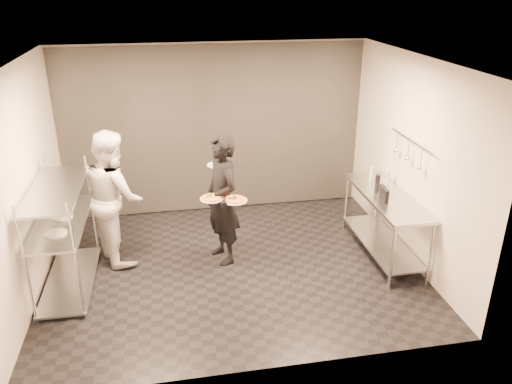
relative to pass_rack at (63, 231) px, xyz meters
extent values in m
cube|color=black|center=(2.15, 0.00, -0.77)|extent=(5.00, 4.00, 0.00)
cube|color=silver|center=(2.15, 0.00, 2.03)|extent=(5.00, 4.00, 0.00)
cube|color=beige|center=(2.15, 2.00, 0.63)|extent=(5.00, 0.00, 2.80)
cube|color=beige|center=(2.15, -2.00, 0.63)|extent=(5.00, 0.00, 2.80)
cube|color=beige|center=(-0.35, 0.00, 0.63)|extent=(0.00, 4.00, 2.80)
cube|color=beige|center=(4.65, 0.00, 0.63)|extent=(0.00, 4.00, 2.80)
cube|color=silver|center=(2.15, 1.97, 0.63)|extent=(4.90, 0.04, 2.74)
cylinder|color=silver|center=(-0.27, -0.77, -0.02)|extent=(0.04, 0.04, 1.50)
cylinder|color=silver|center=(-0.27, 0.77, -0.02)|extent=(0.04, 0.04, 1.50)
cylinder|color=silver|center=(0.27, -0.77, -0.02)|extent=(0.04, 0.04, 1.50)
cylinder|color=silver|center=(0.27, 0.77, -0.02)|extent=(0.04, 0.04, 1.50)
cube|color=#9DA4A7|center=(0.00, 0.00, -0.72)|extent=(0.60, 1.60, 0.03)
cube|color=#9DA4A7|center=(0.00, 0.00, 0.13)|extent=(0.60, 1.60, 0.03)
cube|color=#9DA4A7|center=(0.00, 0.00, 0.58)|extent=(0.60, 1.60, 0.03)
cylinder|color=silver|center=(0.00, -0.35, 0.16)|extent=(0.26, 0.26, 0.01)
cylinder|color=silver|center=(0.00, 0.10, 0.16)|extent=(0.26, 0.26, 0.01)
cylinder|color=silver|center=(4.07, -0.86, -0.32)|extent=(0.04, 0.04, 0.90)
cylinder|color=silver|center=(4.07, 0.86, -0.32)|extent=(0.04, 0.04, 0.90)
cylinder|color=silver|center=(4.59, -0.86, -0.32)|extent=(0.04, 0.04, 0.90)
cylinder|color=silver|center=(4.59, 0.86, -0.32)|extent=(0.04, 0.04, 0.90)
cube|color=#9DA4A7|center=(4.33, 0.00, -0.59)|extent=(0.57, 1.71, 0.03)
cube|color=#9DA4A7|center=(4.33, 0.00, 0.13)|extent=(0.60, 1.80, 0.04)
cylinder|color=silver|center=(4.59, 0.00, 0.93)|extent=(0.02, 1.20, 0.02)
cylinder|color=silver|center=(4.57, -0.35, 0.80)|extent=(0.01, 0.01, 0.22)
sphere|color=silver|center=(4.57, -0.35, 0.67)|extent=(0.07, 0.07, 0.07)
cylinder|color=silver|center=(4.57, 0.00, 0.80)|extent=(0.01, 0.01, 0.22)
sphere|color=silver|center=(4.57, 0.00, 0.67)|extent=(0.07, 0.07, 0.07)
cylinder|color=silver|center=(4.57, 0.35, 0.80)|extent=(0.01, 0.01, 0.22)
sphere|color=silver|center=(4.57, 0.35, 0.67)|extent=(0.07, 0.07, 0.07)
imported|color=black|center=(2.06, 0.26, 0.15)|extent=(0.64, 0.78, 1.84)
imported|color=silver|center=(0.60, 0.61, 0.17)|extent=(1.01, 1.12, 1.88)
cylinder|color=silver|center=(1.90, 0.05, 0.28)|extent=(0.31, 0.31, 0.01)
cylinder|color=#AA673D|center=(1.90, 0.05, 0.29)|extent=(0.27, 0.27, 0.02)
cylinder|color=red|center=(1.90, 0.05, 0.30)|extent=(0.24, 0.24, 0.01)
sphere|color=#195112|center=(1.90, 0.05, 0.31)|extent=(0.04, 0.04, 0.04)
cylinder|color=silver|center=(2.20, 0.01, 0.25)|extent=(0.32, 0.32, 0.01)
cylinder|color=#AA673D|center=(2.20, 0.01, 0.26)|extent=(0.28, 0.28, 0.02)
cylinder|color=red|center=(2.20, 0.01, 0.27)|extent=(0.25, 0.25, 0.01)
sphere|color=#195112|center=(2.20, 0.01, 0.28)|extent=(0.04, 0.04, 0.04)
cylinder|color=silver|center=(2.03, 0.57, 0.55)|extent=(0.26, 0.26, 0.01)
ellipsoid|color=#2A6B1A|center=(2.03, 0.57, 0.59)|extent=(0.13, 0.13, 0.07)
cube|color=black|center=(4.21, -0.15, 0.24)|extent=(0.08, 0.26, 0.19)
cylinder|color=#95A194|center=(4.33, 0.57, 0.26)|extent=(0.06, 0.06, 0.22)
cylinder|color=#95A194|center=(4.51, 0.40, 0.26)|extent=(0.06, 0.06, 0.21)
cylinder|color=black|center=(4.26, 0.20, 0.27)|extent=(0.07, 0.07, 0.23)
camera|label=1|loc=(1.38, -5.90, 2.94)|focal=35.00mm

